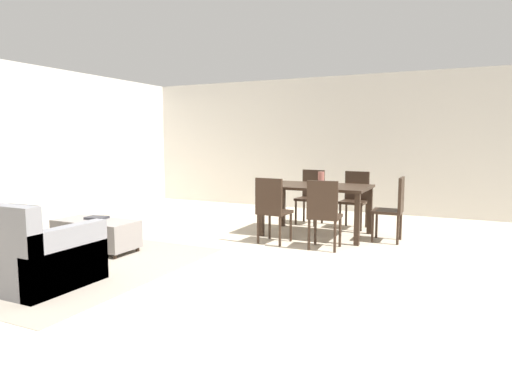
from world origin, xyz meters
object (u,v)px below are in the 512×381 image
object	(u,v)px
dining_chair_near_left	(272,207)
dining_chair_near_right	(324,211)
dining_table	(317,191)
dining_chair_head_east	(394,205)
dining_chair_far_right	(355,196)
book_on_ottoman	(97,218)
ottoman_table	(96,233)
dining_chair_far_left	(311,193)
vase_centerpiece	(321,178)

from	to	relation	value
dining_chair_near_left	dining_chair_near_right	xyz separation A→B (m)	(0.75, -0.04, 0.00)
dining_table	dining_chair_head_east	size ratio (longest dim) A/B	1.69
dining_chair_near_left	dining_chair_far_right	world-z (taller)	same
dining_chair_far_right	book_on_ottoman	bearing A→B (deg)	-132.83
book_on_ottoman	ottoman_table	bearing A→B (deg)	-54.10
dining_table	dining_chair_far_left	world-z (taller)	dining_chair_far_left
dining_chair_far_left	dining_chair_far_right	xyz separation A→B (m)	(0.77, -0.04, 0.00)
book_on_ottoman	dining_chair_near_right	bearing A→B (deg)	24.79
dining_chair_near_right	book_on_ottoman	distance (m)	2.97
dining_chair_head_east	dining_chair_near_left	bearing A→B (deg)	-150.67
dining_chair_near_left	vase_centerpiece	xyz separation A→B (m)	(0.43, 0.85, 0.34)
ottoman_table	dining_chair_near_left	size ratio (longest dim) A/B	1.20
dining_chair_far_left	dining_chair_far_right	distance (m)	0.77
ottoman_table	book_on_ottoman	size ratio (longest dim) A/B	4.24
dining_chair_near_left	dining_chair_far_right	distance (m)	1.82
dining_table	dining_chair_far_left	bearing A→B (deg)	113.26
vase_centerpiece	dining_table	bearing A→B (deg)	-148.43
dining_chair_near_left	dining_chair_head_east	xyz separation A→B (m)	(1.50, 0.84, 0.00)
dining_chair_far_left	book_on_ottoman	bearing A→B (deg)	-123.20
vase_centerpiece	dining_chair_far_left	bearing A→B (deg)	117.30
dining_chair_far_right	book_on_ottoman	distance (m)	4.00
ottoman_table	book_on_ottoman	world-z (taller)	book_on_ottoman
vase_centerpiece	book_on_ottoman	distance (m)	3.23
dining_table	vase_centerpiece	size ratio (longest dim) A/B	7.75
vase_centerpiece	book_on_ottoman	world-z (taller)	vase_centerpiece
dining_chair_near_right	book_on_ottoman	size ratio (longest dim) A/B	3.54
dining_chair_head_east	vase_centerpiece	world-z (taller)	vase_centerpiece
dining_table	dining_chair_far_left	size ratio (longest dim) A/B	1.69
dining_chair_near_left	dining_chair_near_right	bearing A→B (deg)	-2.89
dining_chair_far_right	dining_chair_far_left	bearing A→B (deg)	176.76
dining_chair_head_east	vase_centerpiece	distance (m)	1.12
dining_table	dining_chair_head_east	bearing A→B (deg)	1.32
ottoman_table	vase_centerpiece	world-z (taller)	vase_centerpiece
ottoman_table	dining_chair_head_east	bearing A→B (deg)	33.02
dining_chair_far_left	dining_chair_head_east	world-z (taller)	same
dining_chair_near_right	dining_chair_far_left	size ratio (longest dim) A/B	1.00
dining_chair_near_left	dining_chair_far_right	xyz separation A→B (m)	(0.77, 1.65, 0.00)
dining_chair_near_right	dining_chair_far_left	distance (m)	1.89
dining_chair_far_right	ottoman_table	bearing A→B (deg)	-131.50
ottoman_table	dining_chair_far_right	world-z (taller)	dining_chair_far_right
dining_chair_far_left	dining_chair_head_east	distance (m)	1.72
dining_table	dining_chair_near_right	size ratio (longest dim) A/B	1.69
dining_chair_far_left	dining_chair_head_east	bearing A→B (deg)	-29.48
ottoman_table	dining_chair_near_right	world-z (taller)	dining_chair_near_right
ottoman_table	dining_chair_head_east	world-z (taller)	dining_chair_head_east
dining_chair_head_east	vase_centerpiece	size ratio (longest dim) A/B	4.59
dining_chair_far_right	vase_centerpiece	xyz separation A→B (m)	(-0.34, -0.79, 0.34)
ottoman_table	dining_table	xyz separation A→B (m)	(2.27, 2.18, 0.44)
ottoman_table	dining_chair_far_left	distance (m)	3.60
dining_table	dining_chair_head_east	distance (m)	1.13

